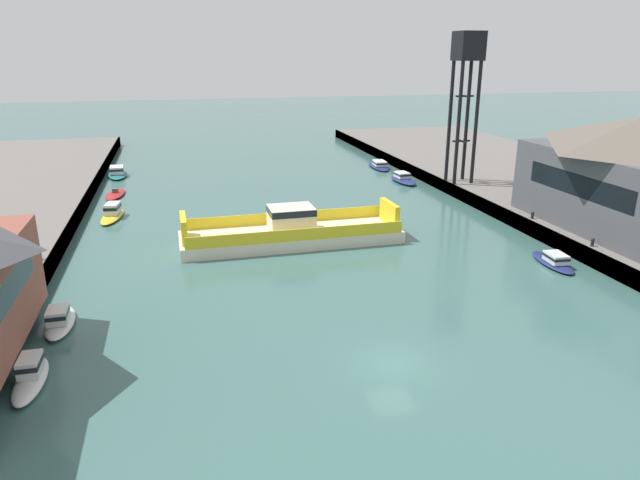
# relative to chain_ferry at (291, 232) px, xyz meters

# --- Properties ---
(ground_plane) EXTENTS (400.00, 400.00, 0.00)m
(ground_plane) POSITION_rel_chain_ferry_xyz_m (1.32, -23.14, -1.07)
(ground_plane) COLOR #3D6660
(chain_ferry) EXTENTS (20.69, 6.18, 3.51)m
(chain_ferry) POSITION_rel_chain_ferry_xyz_m (0.00, 0.00, 0.00)
(chain_ferry) COLOR beige
(chain_ferry) RESTS_ON ground
(moored_boat_near_left) EXTENTS (2.57, 6.40, 1.35)m
(moored_boat_near_left) POSITION_rel_chain_ferry_xyz_m (20.15, 22.00, -0.57)
(moored_boat_near_left) COLOR navy
(moored_boat_near_left) RESTS_ON ground
(moored_boat_near_right) EXTENTS (2.71, 6.38, 0.93)m
(moored_boat_near_right) POSITION_rel_chain_ferry_xyz_m (-17.74, 23.41, -0.85)
(moored_boat_near_right) COLOR red
(moored_boat_near_right) RESTS_ON ground
(moored_boat_mid_left) EXTENTS (3.17, 8.16, 1.51)m
(moored_boat_mid_left) POSITION_rel_chain_ferry_xyz_m (-18.50, 35.97, -0.51)
(moored_boat_mid_left) COLOR #237075
(moored_boat_mid_left) RESTS_ON ground
(moored_boat_mid_right) EXTENTS (2.87, 6.83, 1.55)m
(moored_boat_mid_right) POSITION_rel_chain_ferry_xyz_m (-17.18, 13.09, -0.49)
(moored_boat_mid_right) COLOR yellow
(moored_boat_mid_right) RESTS_ON ground
(moored_boat_far_left) EXTENTS (2.45, 5.79, 1.14)m
(moored_boat_far_left) POSITION_rel_chain_ferry_xyz_m (20.32, -11.32, -0.65)
(moored_boat_far_left) COLOR navy
(moored_boat_far_left) RESTS_ON ground
(moored_boat_far_right) EXTENTS (1.60, 5.06, 1.53)m
(moored_boat_far_right) POSITION_rel_chain_ferry_xyz_m (-18.50, -20.34, -0.51)
(moored_boat_far_right) COLOR white
(moored_boat_far_right) RESTS_ON ground
(moored_boat_upstream_a) EXTENTS (1.84, 5.18, 1.46)m
(moored_boat_upstream_a) POSITION_rel_chain_ferry_xyz_m (-18.18, -13.47, -0.53)
(moored_boat_upstream_a) COLOR white
(moored_boat_upstream_a) RESTS_ON ground
(moored_boat_upstream_b) EXTENTS (3.17, 8.26, 1.15)m
(moored_boat_upstream_b) POSITION_rel_chain_ferry_xyz_m (20.47, 32.67, -0.65)
(moored_boat_upstream_b) COLOR navy
(moored_boat_upstream_b) RESTS_ON ground
(warehouse_shed) EXTENTS (11.65, 19.74, 10.29)m
(warehouse_shed) POSITION_rel_chain_ferry_xyz_m (30.23, -7.82, 5.57)
(warehouse_shed) COLOR #4C4C51
(warehouse_shed) RESTS_ON quay_right
(crane_tower) EXTENTS (3.05, 3.05, 18.00)m
(crane_tower) POSITION_rel_chain_ferry_xyz_m (24.53, 14.37, 14.29)
(crane_tower) COLOR black
(crane_tower) RESTS_ON quay_right
(bollard_left_aft) EXTENTS (0.32, 0.32, 0.71)m
(bollard_left_aft) POSITION_rel_chain_ferry_xyz_m (-21.05, -12.41, 0.82)
(bollard_left_aft) COLOR black
(bollard_left_aft) RESTS_ON quay_left
(bollard_right_aft) EXTENTS (0.32, 0.32, 0.71)m
(bollard_right_aft) POSITION_rel_chain_ferry_xyz_m (23.70, -11.55, 0.82)
(bollard_right_aft) COLOR black
(bollard_right_aft) RESTS_ON quay_right
(bollard_left_far) EXTENTS (0.32, 0.32, 0.71)m
(bollard_left_far) POSITION_rel_chain_ferry_xyz_m (-21.05, -3.69, 0.82)
(bollard_left_far) COLOR black
(bollard_left_far) RESTS_ON quay_left
(bollard_right_far) EXTENTS (0.32, 0.32, 0.71)m
(bollard_right_far) POSITION_rel_chain_ferry_xyz_m (23.70, -2.88, 0.82)
(bollard_right_far) COLOR black
(bollard_right_far) RESTS_ON quay_right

